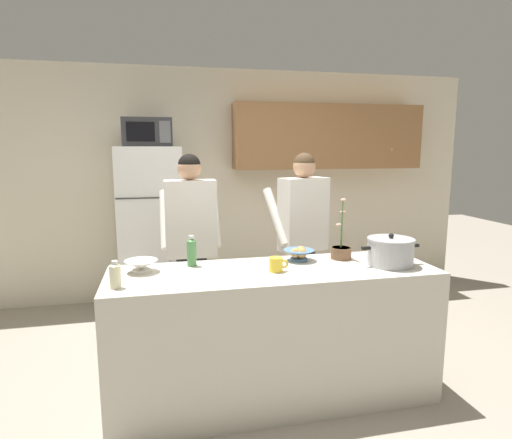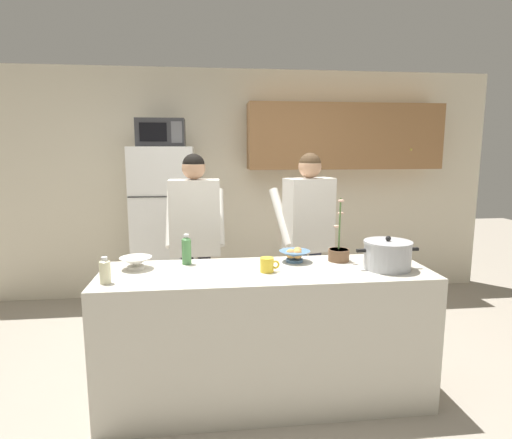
# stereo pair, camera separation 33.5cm
# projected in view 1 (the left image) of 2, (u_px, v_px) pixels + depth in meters

# --- Properties ---
(ground_plane) EXTENTS (14.00, 14.00, 0.00)m
(ground_plane) POSITION_uv_depth(u_px,v_px,m) (273.00, 396.00, 3.01)
(ground_plane) COLOR #9E9384
(back_wall_unit) EXTENTS (6.00, 0.48, 2.60)m
(back_wall_unit) POSITION_uv_depth(u_px,v_px,m) (247.00, 174.00, 5.00)
(back_wall_unit) COLOR beige
(back_wall_unit) RESTS_ON ground
(kitchen_island) EXTENTS (2.19, 0.68, 0.92)m
(kitchen_island) POSITION_uv_depth(u_px,v_px,m) (274.00, 334.00, 2.94)
(kitchen_island) COLOR beige
(kitchen_island) RESTS_ON ground
(refrigerator) EXTENTS (0.64, 0.68, 1.74)m
(refrigerator) POSITION_uv_depth(u_px,v_px,m) (152.00, 231.00, 4.47)
(refrigerator) COLOR white
(refrigerator) RESTS_ON ground
(microwave) EXTENTS (0.48, 0.37, 0.28)m
(microwave) POSITION_uv_depth(u_px,v_px,m) (148.00, 132.00, 4.29)
(microwave) COLOR #2D2D30
(microwave) RESTS_ON refrigerator
(person_near_pot) EXTENTS (0.51, 0.42, 1.68)m
(person_near_pot) POSITION_uv_depth(u_px,v_px,m) (191.00, 229.00, 3.62)
(person_near_pot) COLOR black
(person_near_pot) RESTS_ON ground
(person_by_sink) EXTENTS (0.60, 0.53, 1.68)m
(person_by_sink) POSITION_uv_depth(u_px,v_px,m) (303.00, 224.00, 3.83)
(person_by_sink) COLOR #33384C
(person_by_sink) RESTS_ON ground
(cooking_pot) EXTENTS (0.43, 0.32, 0.23)m
(cooking_pot) POSITION_uv_depth(u_px,v_px,m) (390.00, 252.00, 2.96)
(cooking_pot) COLOR #ADAFB5
(cooking_pot) RESTS_ON kitchen_island
(coffee_mug) EXTENTS (0.13, 0.09, 0.10)m
(coffee_mug) POSITION_uv_depth(u_px,v_px,m) (276.00, 264.00, 2.81)
(coffee_mug) COLOR yellow
(coffee_mug) RESTS_ON kitchen_island
(bread_bowl) EXTENTS (0.22, 0.22, 0.10)m
(bread_bowl) POSITION_uv_depth(u_px,v_px,m) (299.00, 254.00, 3.08)
(bread_bowl) COLOR #4C7299
(bread_bowl) RESTS_ON kitchen_island
(empty_bowl) EXTENTS (0.21, 0.21, 0.08)m
(empty_bowl) POSITION_uv_depth(u_px,v_px,m) (141.00, 265.00, 2.80)
(empty_bowl) COLOR white
(empty_bowl) RESTS_ON kitchen_island
(bottle_near_edge) EXTENTS (0.07, 0.07, 0.16)m
(bottle_near_edge) POSITION_uv_depth(u_px,v_px,m) (115.00, 275.00, 2.47)
(bottle_near_edge) COLOR beige
(bottle_near_edge) RESTS_ON kitchen_island
(bottle_mid_counter) EXTENTS (0.07, 0.07, 0.21)m
(bottle_mid_counter) POSITION_uv_depth(u_px,v_px,m) (192.00, 251.00, 2.94)
(bottle_mid_counter) COLOR #4C8C4C
(bottle_mid_counter) RESTS_ON kitchen_island
(potted_orchid) EXTENTS (0.15, 0.15, 0.46)m
(potted_orchid) POSITION_uv_depth(u_px,v_px,m) (341.00, 250.00, 3.14)
(potted_orchid) COLOR brown
(potted_orchid) RESTS_ON kitchen_island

